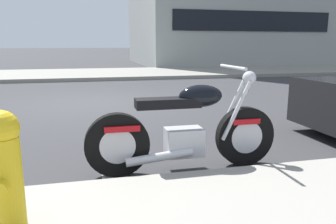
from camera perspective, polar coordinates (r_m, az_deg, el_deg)
The scene contains 5 objects.
ground_plane at distance 7.90m, azimuth -12.19°, elevation 1.52°, with size 260.00×260.00×0.00m, color #333335.
sidewalk_far_curb at distance 19.40m, azimuth 25.60°, elevation 6.71°, with size 120.00×5.00×0.14m, color gray.
parking_stall_stripe at distance 3.84m, azimuth -10.66°, elevation -9.14°, with size 0.12×2.20×0.01m, color silver.
parked_motorcycle at distance 3.54m, azimuth 3.13°, elevation -3.32°, with size 2.10×0.62×1.13m.
fire_hydrant at distance 2.41m, azimuth -26.60°, elevation -8.60°, with size 0.24×0.36×0.81m.
Camera 1 is at (-0.13, -7.79, 1.35)m, focal length 35.10 mm.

